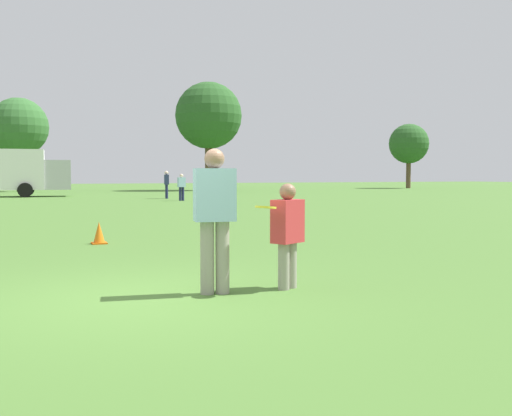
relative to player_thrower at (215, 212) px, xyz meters
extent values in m
plane|color=#47702D|center=(-0.95, 0.02, -1.03)|extent=(187.05, 187.05, 0.00)
cylinder|color=gray|center=(-0.10, 0.02, -0.57)|extent=(0.17, 0.17, 0.92)
cylinder|color=gray|center=(0.10, -0.02, -0.57)|extent=(0.17, 0.17, 0.92)
cube|color=#9EC6E5|center=(0.00, 0.00, 0.22)|extent=(0.54, 0.37, 0.66)
sphere|color=#8C664C|center=(0.00, 0.00, 0.67)|extent=(0.25, 0.25, 0.25)
cylinder|color=gray|center=(1.06, -0.02, -0.72)|extent=(0.15, 0.15, 0.61)
cylinder|color=gray|center=(0.91, -0.10, -0.72)|extent=(0.15, 0.15, 0.61)
cube|color=red|center=(0.98, -0.06, -0.14)|extent=(0.50, 0.42, 0.56)
sphere|color=#8C664C|center=(0.98, -0.06, 0.25)|extent=(0.22, 0.22, 0.22)
cylinder|color=yellow|center=(0.59, -0.23, 0.06)|extent=(0.27, 0.27, 0.06)
cube|color=#D8590C|center=(-0.56, 6.04, -1.01)|extent=(0.32, 0.32, 0.03)
cone|color=orange|center=(-0.56, 6.04, -0.77)|extent=(0.24, 0.24, 0.45)
cube|color=#B2B2B7|center=(0.85, 35.75, 0.45)|extent=(1.97, 2.43, 2.00)
cylinder|color=black|center=(-1.03, 37.27, -0.55)|extent=(0.98, 0.35, 0.96)
cylinder|color=black|center=(-1.24, 34.53, -0.55)|extent=(0.98, 0.35, 0.96)
cylinder|color=#1E234C|center=(6.96, 25.79, -0.63)|extent=(0.15, 0.15, 0.78)
cylinder|color=#1E234C|center=(6.80, 25.78, -0.63)|extent=(0.15, 0.15, 0.78)
cube|color=#9EC6E5|center=(6.88, 25.79, 0.03)|extent=(0.44, 0.27, 0.55)
sphere|color=beige|center=(6.88, 25.79, 0.41)|extent=(0.21, 0.21, 0.21)
cylinder|color=#1E234C|center=(6.84, 29.02, -0.59)|extent=(0.16, 0.16, 0.88)
cylinder|color=#1E234C|center=(6.87, 29.20, -0.59)|extent=(0.16, 0.16, 0.88)
cube|color=navy|center=(6.86, 29.11, 0.16)|extent=(0.36, 0.52, 0.62)
sphere|color=beige|center=(6.86, 29.11, 0.59)|extent=(0.24, 0.24, 0.24)
cylinder|color=brown|center=(-1.24, 48.91, 0.75)|extent=(0.59, 0.59, 3.54)
sphere|color=#33662D|center=(-1.24, 48.91, 4.67)|extent=(5.06, 5.06, 5.06)
cylinder|color=brown|center=(15.37, 46.29, 1.17)|extent=(0.73, 0.73, 4.40)
sphere|color=#285623|center=(15.37, 46.29, 6.05)|extent=(6.29, 6.29, 6.29)
cylinder|color=brown|center=(38.56, 46.36, 0.50)|extent=(0.51, 0.51, 3.05)
sphere|color=#285623|center=(38.56, 46.36, 3.87)|extent=(4.35, 4.35, 4.35)
camera|label=1|loc=(-2.39, -6.94, 0.47)|focal=41.34mm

